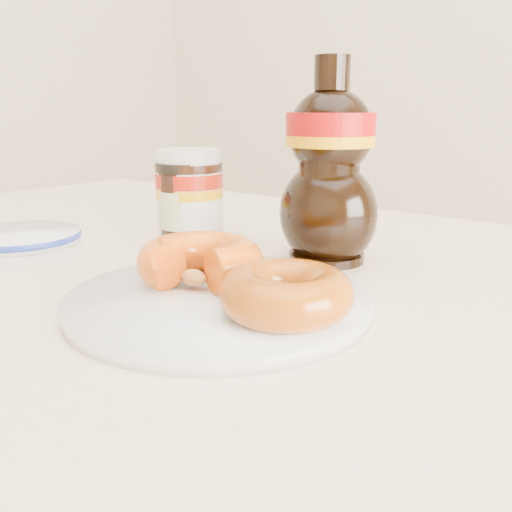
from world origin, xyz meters
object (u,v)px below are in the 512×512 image
Objects in this scene: dining_table at (212,352)px; donut_whole at (286,293)px; nutella_jar at (190,193)px; syrup_bottle at (329,162)px; dark_jar at (184,205)px; donut_bitten at (200,261)px; plate at (219,300)px; blue_rim_saucer at (20,237)px.

donut_whole reaches higher than dining_table.
nutella_jar is at bearing 147.96° from donut_whole.
dark_jar is (-0.17, -0.04, -0.06)m from syrup_bottle.
nutella_jar is (-0.26, 0.16, 0.03)m from donut_whole.
donut_bitten is 0.11m from donut_whole.
donut_bitten reaches higher than plate.
dining_table is at bearing 8.65° from blue_rim_saucer.
nutella_jar is 0.53× the size of syrup_bottle.
dark_jar is (-0.15, 0.13, 0.02)m from donut_bitten.
plate is 2.55× the size of dark_jar.
dark_jar reaches higher than dining_table.
nutella_jar reaches higher than donut_whole.
plate is 1.19× the size of syrup_bottle.
dining_table is 14.01× the size of dark_jar.
dining_table is 0.20m from donut_whole.
dining_table is 13.90× the size of donut_whole.
syrup_bottle is at bearing 113.21° from donut_whole.
syrup_bottle is at bearing 106.54° from donut_bitten.
donut_bitten is at bearing -97.98° from syrup_bottle.
plate is at bearing -42.68° from dining_table.
dark_jar is (-0.26, 0.15, 0.02)m from donut_whole.
dark_jar is at bearing 36.10° from blue_rim_saucer.
plate is 0.25m from nutella_jar.
blue_rim_saucer reaches higher than dining_table.
dining_table is 6.53× the size of syrup_bottle.
syrup_bottle reaches higher than dining_table.
syrup_bottle is at bearing 92.94° from plate.
nutella_jar is (-0.19, 0.15, 0.06)m from plate.
dark_jar is at bearing 149.58° from donut_whole.
dark_jar is at bearing 163.65° from donut_bitten.
dining_table is at bearing -34.69° from dark_jar.
plate is (0.07, -0.07, 0.09)m from dining_table.
dining_table is 9.60× the size of blue_rim_saucer.
donut_whole is 0.47× the size of syrup_bottle.
syrup_bottle reaches higher than nutella_jar.
blue_rim_saucer is at bearing -171.35° from dining_table.
plate is 0.35m from blue_rim_saucer.
dark_jar is (-0.18, 0.14, 0.04)m from plate.
donut_bitten is at bearing -40.87° from dark_jar.
donut_whole is 0.43m from blue_rim_saucer.
blue_rim_saucer is at bearing -141.43° from nutella_jar.
nutella_jar is 1.15× the size of dark_jar.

